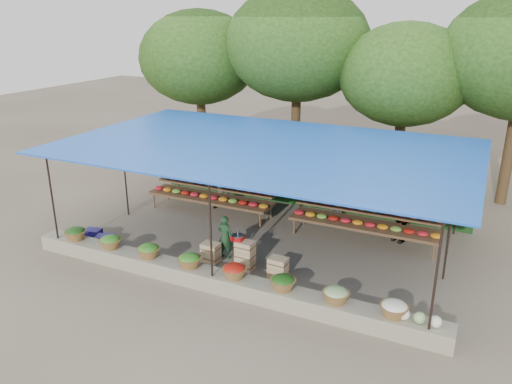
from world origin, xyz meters
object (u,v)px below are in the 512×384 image
at_px(crate_counter, 244,258).
at_px(vendor_seated, 225,237).
at_px(blue_crate_front, 93,234).
at_px(blue_crate_back, 105,240).
at_px(weighing_scale, 238,237).

distance_m(crate_counter, vendor_seated, 0.88).
relative_size(blue_crate_front, blue_crate_back, 0.92).
height_order(weighing_scale, blue_crate_back, weighing_scale).
xyz_separation_m(weighing_scale, vendor_seated, (-0.57, 0.38, -0.26)).
xyz_separation_m(vendor_seated, blue_crate_back, (-3.37, -0.82, -0.44)).
relative_size(weighing_scale, blue_crate_front, 0.71).
relative_size(crate_counter, blue_crate_back, 4.81).
distance_m(weighing_scale, vendor_seated, 0.73).
relative_size(weighing_scale, vendor_seated, 0.27).
height_order(blue_crate_front, blue_crate_back, blue_crate_back).
bearing_deg(blue_crate_back, weighing_scale, -13.76).
height_order(crate_counter, weighing_scale, weighing_scale).
height_order(weighing_scale, blue_crate_front, weighing_scale).
bearing_deg(blue_crate_back, crate_counter, -14.03).
distance_m(vendor_seated, blue_crate_front, 4.08).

